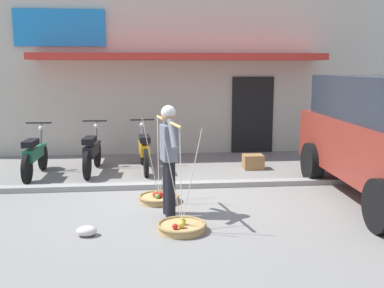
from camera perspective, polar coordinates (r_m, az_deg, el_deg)
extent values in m
plane|color=gray|center=(7.93, -1.68, -6.83)|extent=(90.00, 90.00, 0.00)
cube|color=gray|center=(8.59, -2.02, -5.19)|extent=(20.00, 0.24, 0.10)
cylinder|color=black|center=(6.86, -2.73, -5.76)|extent=(0.15, 0.15, 0.86)
cylinder|color=black|center=(7.03, -3.09, -5.38)|extent=(0.15, 0.15, 0.86)
cube|color=slate|center=(6.79, -2.97, 0.14)|extent=(0.26, 0.37, 0.54)
sphere|color=tan|center=(6.74, -3.00, 3.54)|extent=(0.21, 0.21, 0.21)
sphere|color=silver|center=(6.73, -3.00, 3.96)|extent=(0.22, 0.22, 0.22)
cylinder|color=slate|center=(6.53, -2.48, 1.27)|extent=(0.15, 0.35, 0.43)
cylinder|color=slate|center=(7.00, -3.45, 1.82)|extent=(0.15, 0.35, 0.43)
cylinder|color=tan|center=(6.75, -2.99, 2.82)|extent=(0.32, 1.43, 0.04)
cylinder|color=tan|center=(6.39, -1.30, -10.54)|extent=(0.65, 0.65, 0.09)
torus|color=olive|center=(6.38, -1.30, -10.12)|extent=(0.69, 0.69, 0.05)
sphere|color=red|center=(6.21, -2.15, -10.34)|extent=(0.08, 0.08, 0.08)
sphere|color=gold|center=(6.25, -1.35, -10.12)|extent=(0.10, 0.10, 0.10)
sphere|color=yellow|center=(6.37, -1.21, -9.71)|extent=(0.10, 0.10, 0.10)
cylinder|color=silver|center=(6.32, -1.43, -3.90)|extent=(0.01, 0.31, 1.36)
cylinder|color=silver|center=(6.10, -2.48, -4.42)|extent=(0.27, 0.16, 1.36)
cylinder|color=silver|center=(6.12, -0.06, -4.36)|extent=(0.27, 0.16, 1.36)
cylinder|color=tan|center=(7.72, -4.19, -6.96)|extent=(0.65, 0.65, 0.09)
torus|color=olive|center=(7.71, -4.19, -6.61)|extent=(0.69, 0.69, 0.05)
sphere|color=#62983A|center=(7.77, -4.57, -6.21)|extent=(0.08, 0.08, 0.08)
sphere|color=yellow|center=(7.67, -3.15, -6.39)|extent=(0.09, 0.09, 0.09)
sphere|color=red|center=(7.67, -4.56, -6.37)|extent=(0.10, 0.10, 0.10)
sphere|color=red|center=(7.66, -4.02, -6.38)|extent=(0.10, 0.10, 0.10)
sphere|color=#6CA63F|center=(7.60, -4.39, -6.58)|extent=(0.08, 0.08, 0.08)
sphere|color=#B4211C|center=(7.70, -4.70, -6.35)|extent=(0.08, 0.08, 0.08)
cylinder|color=silver|center=(7.70, -4.29, -1.47)|extent=(0.01, 0.31, 1.36)
cylinder|color=silver|center=(7.47, -5.23, -1.81)|extent=(0.27, 0.16, 1.36)
cylinder|color=silver|center=(7.48, -3.25, -1.78)|extent=(0.27, 0.16, 1.36)
cylinder|color=black|center=(10.55, -18.27, -1.54)|extent=(0.10, 0.58, 0.58)
cylinder|color=black|center=(9.38, -20.07, -3.00)|extent=(0.10, 0.58, 0.58)
cube|color=#19663D|center=(10.51, -18.35, -0.14)|extent=(0.15, 0.28, 0.06)
cube|color=#19663D|center=(9.83, -19.33, -1.09)|extent=(0.22, 0.90, 0.24)
cube|color=black|center=(9.62, -19.69, 0.11)|extent=(0.23, 0.57, 0.12)
cylinder|color=slate|center=(10.39, -18.52, 0.47)|extent=(0.07, 0.30, 0.76)
cylinder|color=black|center=(10.26, -18.74, 2.54)|extent=(0.54, 0.05, 0.04)
sphere|color=silver|center=(10.43, -18.48, 1.89)|extent=(0.11, 0.11, 0.11)
cylinder|color=black|center=(10.60, -11.84, -1.20)|extent=(0.12, 0.58, 0.58)
cylinder|color=black|center=(9.41, -13.08, -2.62)|extent=(0.12, 0.58, 0.58)
cube|color=black|center=(10.56, -11.89, 0.19)|extent=(0.16, 0.29, 0.06)
cube|color=black|center=(9.87, -12.57, -0.73)|extent=(0.26, 0.91, 0.24)
cube|color=black|center=(9.65, -12.81, 0.48)|extent=(0.25, 0.57, 0.12)
cylinder|color=slate|center=(10.44, -12.00, 0.80)|extent=(0.08, 0.30, 0.76)
cylinder|color=black|center=(10.31, -12.15, 2.87)|extent=(0.54, 0.07, 0.04)
sphere|color=silver|center=(10.48, -11.98, 2.22)|extent=(0.11, 0.11, 0.11)
cylinder|color=black|center=(10.64, -6.27, -1.01)|extent=(0.12, 0.58, 0.58)
cylinder|color=black|center=(9.43, -5.81, -2.39)|extent=(0.12, 0.58, 0.58)
cube|color=orange|center=(10.59, -6.29, 0.38)|extent=(0.16, 0.29, 0.06)
cube|color=orange|center=(9.89, -6.04, -0.52)|extent=(0.26, 0.91, 0.24)
cube|color=black|center=(9.68, -5.99, 0.69)|extent=(0.26, 0.57, 0.12)
cylinder|color=slate|center=(10.48, -6.27, 0.98)|extent=(0.08, 0.30, 0.76)
cylinder|color=black|center=(10.34, -6.28, 3.05)|extent=(0.54, 0.07, 0.04)
sphere|color=silver|center=(10.52, -6.32, 2.40)|extent=(0.11, 0.11, 0.11)
cylinder|color=black|center=(6.76, 22.86, -7.21)|extent=(0.29, 0.77, 0.76)
cylinder|color=black|center=(9.36, 14.93, -2.19)|extent=(0.29, 0.77, 0.76)
cube|color=beige|center=(14.25, -2.43, 9.06)|extent=(13.00, 5.00, 4.20)
cube|color=red|center=(11.26, -1.51, 10.93)|extent=(7.15, 1.00, 0.16)
cube|color=#1E84D1|center=(11.89, -16.33, 13.87)|extent=(2.20, 0.08, 0.90)
cube|color=black|center=(12.10, 7.61, 3.65)|extent=(1.10, 0.06, 2.00)
ellipsoid|color=silver|center=(6.38, -13.13, -10.61)|extent=(0.28, 0.22, 0.14)
cube|color=olive|center=(10.21, 7.70, -2.24)|extent=(0.44, 0.36, 0.32)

